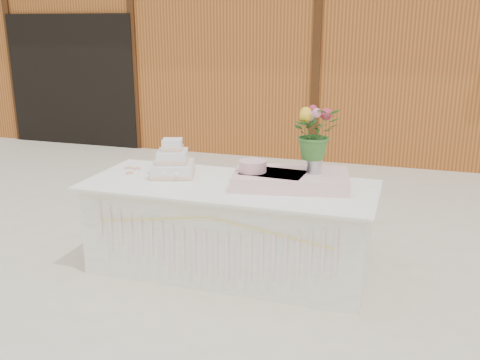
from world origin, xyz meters
name	(u,v)px	position (x,y,z in m)	size (l,w,h in m)	color
ground	(229,269)	(0.00, 0.00, 0.00)	(80.00, 80.00, 0.00)	beige
barn	(335,45)	(-0.01, 5.99, 1.68)	(12.60, 4.60, 3.30)	#B16025
cake_table	(229,228)	(0.00, 0.00, 0.39)	(2.40, 1.00, 0.77)	white
wedding_cake	(173,163)	(-0.54, 0.09, 0.88)	(0.45, 0.45, 0.32)	white
pink_cake_stand	(252,172)	(0.19, 0.02, 0.89)	(0.29, 0.29, 0.21)	white
satin_runner	(291,179)	(0.50, 0.09, 0.83)	(0.92, 0.53, 0.12)	#FFCDCD
flower_vase	(314,163)	(0.67, 0.14, 0.97)	(0.12, 0.12, 0.16)	#BCBBC1
bouquet	(316,127)	(0.67, 0.14, 1.26)	(0.38, 0.33, 0.42)	#37692A
loose_flowers	(126,171)	(-0.98, 0.06, 0.78)	(0.15, 0.36, 0.02)	pink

